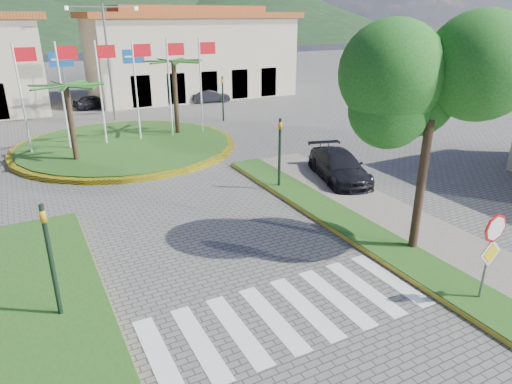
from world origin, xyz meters
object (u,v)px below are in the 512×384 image
deciduous_tree (434,93)px  car_side_right (339,166)px  roundabout_island (126,145)px  stop_sign (492,244)px  car_dark_a (94,102)px  car_dark_b (210,96)px

deciduous_tree → car_side_right: 8.31m
roundabout_island → deciduous_tree: 18.55m
stop_sign → deciduous_tree: (0.60, 3.04, 3.38)m
car_dark_a → car_side_right: size_ratio=0.70×
roundabout_island → stop_sign: size_ratio=4.79×
deciduous_tree → car_dark_a: deciduous_tree is taller
deciduous_tree → car_dark_a: size_ratio=2.08×
roundabout_island → car_dark_a: bearing=88.1°
car_dark_b → car_side_right: car_side_right is taller
car_dark_a → car_dark_b: car_dark_a is taller
stop_sign → car_dark_b: (5.20, 31.58, -1.24)m
stop_sign → car_dark_b: bearing=80.7°
car_dark_b → car_side_right: size_ratio=0.71×
car_dark_b → car_side_right: bearing=-178.4°
car_side_right → stop_sign: bearing=-89.0°
stop_sign → car_side_right: stop_sign is taller
car_dark_a → car_dark_b: (9.66, -1.87, -0.00)m
car_dark_a → stop_sign: bearing=172.8°
deciduous_tree → car_side_right: (2.06, 6.68, -4.49)m
stop_sign → car_dark_b: size_ratio=0.79×
deciduous_tree → car_dark_b: bearing=80.8°
roundabout_island → car_dark_a: roundabout_island is taller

